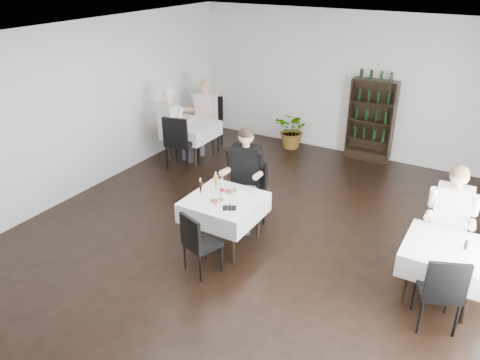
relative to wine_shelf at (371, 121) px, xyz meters
name	(u,v)px	position (x,y,z in m)	size (l,w,h in m)	color
room_shell	(242,156)	(-0.60, -4.31, 0.65)	(9.00, 9.00, 9.00)	black
wine_shelf	(371,121)	(0.00, 0.00, 0.00)	(0.90, 0.28, 1.75)	black
main_table	(224,207)	(-0.90, -4.31, -0.23)	(1.03, 1.03, 0.77)	black
left_table	(191,130)	(-3.30, -1.81, -0.23)	(0.98, 0.98, 0.77)	black
right_table	(445,257)	(2.10, -4.01, -0.23)	(0.98, 0.98, 0.77)	black
potted_tree	(293,130)	(-1.65, -0.20, -0.42)	(0.76, 0.66, 0.85)	#21581E
main_chair_far	(249,188)	(-0.89, -3.60, -0.23)	(0.61, 0.61, 1.09)	black
main_chair_near	(198,240)	(-0.82, -5.11, -0.33)	(0.53, 0.53, 0.91)	black
left_chair_far	(210,119)	(-3.28, -1.08, -0.19)	(0.68, 0.68, 1.15)	black
left_chair_near	(179,139)	(-3.14, -2.44, -0.20)	(0.62, 0.62, 1.14)	black
right_chair_far	(456,240)	(2.16, -3.31, -0.35)	(0.51, 0.52, 0.87)	black
right_chair_near	(441,288)	(2.16, -4.61, -0.28)	(0.59, 0.59, 1.00)	black
diner_main	(245,170)	(-0.94, -3.65, 0.10)	(0.68, 0.72, 1.63)	#424149
diner_left_far	(204,110)	(-3.29, -1.32, 0.08)	(0.61, 0.61, 1.59)	#424149
diner_left_near	(173,121)	(-3.35, -2.31, 0.11)	(0.69, 0.74, 1.65)	#424149
diner_right_far	(451,215)	(2.04, -3.49, 0.08)	(0.61, 0.62, 1.60)	#424149
plate_far	(231,192)	(-0.91, -4.12, -0.06)	(0.27, 0.27, 0.07)	white
plate_near	(217,201)	(-0.92, -4.48, -0.06)	(0.28, 0.28, 0.07)	white
pilsner_dark	(201,188)	(-1.24, -4.42, 0.04)	(0.07, 0.07, 0.29)	black
pilsner_lager	(216,184)	(-1.12, -4.19, 0.06)	(0.08, 0.08, 0.32)	gold
coke_bottle	(222,188)	(-0.98, -4.24, 0.03)	(0.07, 0.07, 0.28)	silver
napkin_cutlery	(229,208)	(-0.68, -4.53, -0.07)	(0.24, 0.22, 0.02)	black
pepper_mill	(466,245)	(2.29, -3.96, -0.02)	(0.04, 0.04, 0.11)	black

